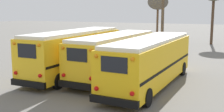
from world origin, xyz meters
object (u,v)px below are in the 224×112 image
at_px(school_bus_0, 76,51).
at_px(utility_pole, 163,16).
at_px(bare_tree_0, 158,3).
at_px(school_bus_1, 115,54).
at_px(school_bus_2, 151,60).

relative_size(school_bus_0, utility_pole, 1.32).
xyz_separation_m(school_bus_0, bare_tree_0, (1.11, 18.22, 3.83)).
distance_m(school_bus_1, utility_pole, 12.02).
distance_m(school_bus_2, bare_tree_0, 19.97).
height_order(utility_pole, bare_tree_0, utility_pole).
height_order(school_bus_0, utility_pole, utility_pole).
bearing_deg(utility_pole, bare_tree_0, 109.65).
bearing_deg(school_bus_0, school_bus_2, -7.67).
bearing_deg(bare_tree_0, school_bus_2, -76.12).
xyz_separation_m(school_bus_0, school_bus_1, (2.90, 0.47, -0.09)).
relative_size(school_bus_0, bare_tree_0, 1.54).
height_order(school_bus_0, bare_tree_0, bare_tree_0).
bearing_deg(bare_tree_0, utility_pole, -70.35).
height_order(school_bus_1, school_bus_2, school_bus_1).
relative_size(school_bus_0, school_bus_2, 0.98).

